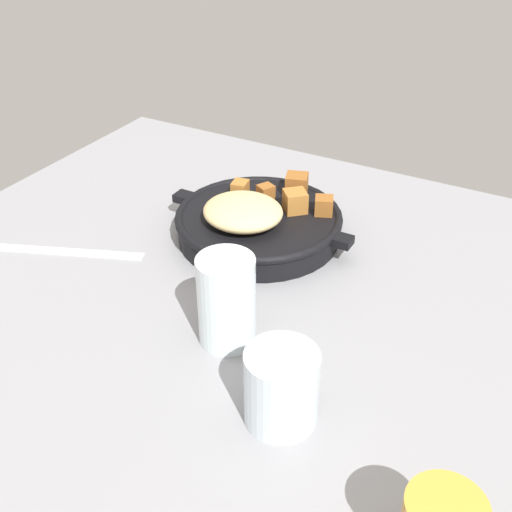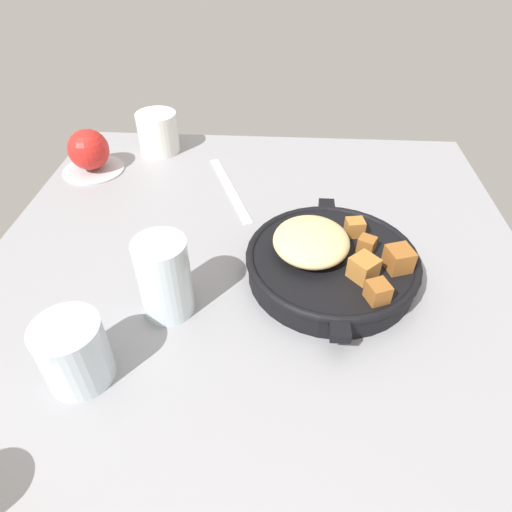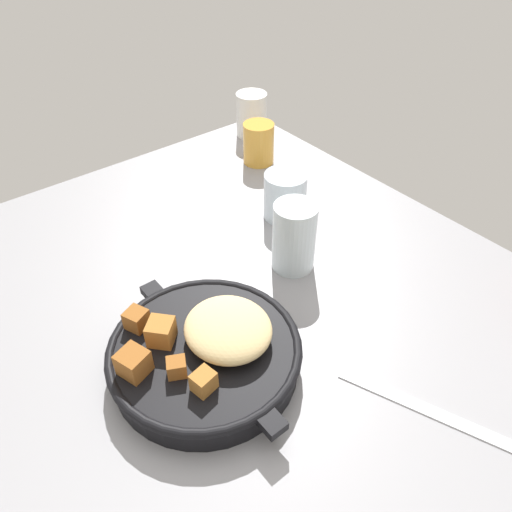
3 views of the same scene
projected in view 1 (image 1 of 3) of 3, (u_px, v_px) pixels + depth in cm
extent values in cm
cube|color=gray|center=(252.00, 291.00, 82.46)|extent=(96.51, 80.08, 2.40)
cylinder|color=black|center=(259.00, 226.00, 90.35)|extent=(22.96, 22.96, 3.70)
torus|color=black|center=(259.00, 216.00, 89.49)|extent=(23.71, 23.71, 1.20)
cube|color=black|center=(184.00, 197.00, 94.73)|extent=(2.64, 2.40, 1.20)
cube|color=black|center=(342.00, 241.00, 84.53)|extent=(2.64, 2.40, 1.20)
ellipsoid|color=#DBBC7F|center=(243.00, 212.00, 86.49)|extent=(11.08, 10.38, 3.47)
cube|color=#935623|center=(297.00, 184.00, 93.69)|extent=(3.95, 3.89, 3.05)
cube|color=#935623|center=(324.00, 206.00, 88.90)|extent=(3.25, 3.22, 2.50)
cube|color=#935623|center=(266.00, 192.00, 92.60)|extent=(2.74, 2.83, 2.16)
cube|color=#A86B2D|center=(295.00, 201.00, 89.40)|extent=(4.27, 4.27, 3.02)
cube|color=#A86B2D|center=(240.00, 189.00, 93.04)|extent=(2.57, 2.82, 2.47)
cube|color=silver|center=(64.00, 251.00, 87.92)|extent=(21.46, 9.92, 0.36)
cylinder|color=silver|center=(227.00, 301.00, 69.88)|extent=(6.51, 6.51, 10.87)
cylinder|color=silver|center=(281.00, 387.00, 60.81)|extent=(7.28, 7.28, 8.13)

